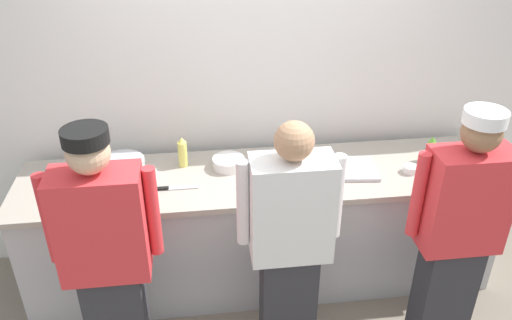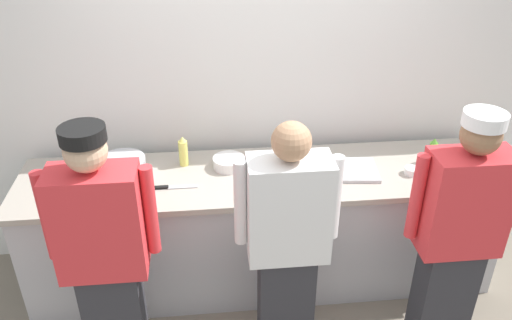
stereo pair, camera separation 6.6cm
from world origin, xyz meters
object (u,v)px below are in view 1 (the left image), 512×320
at_px(chef_near_left, 107,258).
at_px(ramekin_orange_sauce, 285,174).
at_px(chef_far_right, 458,232).
at_px(squeeze_bottle_primary, 183,152).
at_px(plate_stack_front, 228,163).
at_px(ramekin_red_sauce, 411,169).
at_px(ramekin_green_sauce, 87,195).
at_px(chefs_knife, 173,188).
at_px(sheet_tray, 345,169).
at_px(chef_center, 290,243).
at_px(deli_cup, 81,172).
at_px(mixing_bowl_steel, 122,169).
at_px(ramekin_yellow_sauce, 295,155).
at_px(squeeze_bottle_secondary, 431,149).

distance_m(chef_near_left, ramekin_orange_sauce, 1.25).
xyz_separation_m(chef_far_right, squeeze_bottle_primary, (-1.55, 0.89, 0.13)).
height_order(chef_far_right, plate_stack_front, chef_far_right).
relative_size(ramekin_red_sauce, ramekin_green_sauce, 1.12).
xyz_separation_m(chef_far_right, chefs_knife, (-1.62, 0.61, 0.03)).
height_order(plate_stack_front, ramekin_green_sauce, plate_stack_front).
bearing_deg(chefs_knife, sheet_tray, 4.36).
bearing_deg(chef_center, chefs_knife, 139.79).
xyz_separation_m(chef_near_left, chef_far_right, (1.95, -0.01, -0.01)).
bearing_deg(deli_cup, plate_stack_front, 1.75).
distance_m(mixing_bowl_steel, squeeze_bottle_primary, 0.41).
relative_size(ramekin_yellow_sauce, chefs_knife, 0.40).
relative_size(ramekin_green_sauce, ramekin_orange_sauce, 0.96).
xyz_separation_m(mixing_bowl_steel, ramekin_green_sauce, (-0.19, -0.23, -0.04)).
xyz_separation_m(ramekin_red_sauce, ramekin_green_sauce, (-2.09, -0.05, -0.00)).
bearing_deg(chef_center, ramekin_green_sauce, 156.26).
distance_m(chef_center, chef_far_right, 0.96).
distance_m(chef_center, deli_cup, 1.46).
bearing_deg(chef_near_left, deli_cup, 107.86).
relative_size(plate_stack_front, ramekin_orange_sauce, 2.37).
height_order(chef_far_right, deli_cup, chef_far_right).
bearing_deg(deli_cup, squeeze_bottle_primary, 8.01).
bearing_deg(squeeze_bottle_primary, mixing_bowl_steel, -166.00).
distance_m(chef_far_right, ramekin_yellow_sauce, 1.19).
distance_m(sheet_tray, chefs_knife, 1.15).
bearing_deg(ramekin_red_sauce, chef_far_right, -86.05).
relative_size(chef_center, mixing_bowl_steel, 5.18).
xyz_separation_m(chef_near_left, sheet_tray, (1.49, 0.69, 0.03)).
relative_size(chef_near_left, chef_center, 1.03).
bearing_deg(plate_stack_front, chef_far_right, -33.73).
bearing_deg(chef_center, chef_near_left, -177.48).
distance_m(mixing_bowl_steel, ramekin_red_sauce, 1.91).
relative_size(chef_near_left, ramekin_orange_sauce, 17.96).
bearing_deg(ramekin_red_sauce, ramekin_orange_sauce, 177.16).
bearing_deg(ramekin_red_sauce, squeeze_bottle_primary, 169.63).
height_order(chef_near_left, squeeze_bottle_secondary, chef_near_left).
bearing_deg(chef_center, mixing_bowl_steel, 142.88).
relative_size(chef_far_right, sheet_tray, 3.92).
height_order(squeeze_bottle_secondary, deli_cup, squeeze_bottle_secondary).
xyz_separation_m(chef_center, ramekin_yellow_sauce, (0.19, 0.85, 0.08)).
bearing_deg(ramekin_yellow_sauce, ramekin_orange_sauce, -114.93).
height_order(sheet_tray, chefs_knife, sheet_tray).
relative_size(deli_cup, chefs_knife, 0.36).
bearing_deg(deli_cup, ramekin_orange_sauce, -6.05).
bearing_deg(ramekin_green_sauce, chef_near_left, -72.06).
height_order(chef_far_right, chefs_knife, chef_far_right).
distance_m(squeeze_bottle_primary, deli_cup, 0.67).
bearing_deg(plate_stack_front, ramekin_red_sauce, -10.00).
xyz_separation_m(squeeze_bottle_primary, deli_cup, (-0.66, -0.09, -0.05)).
bearing_deg(chef_far_right, chef_near_left, 179.80).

